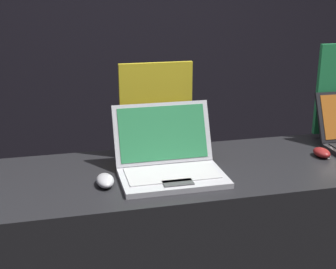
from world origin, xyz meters
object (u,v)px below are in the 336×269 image
mouse_middle (105,180)px  promo_stand_middle (156,112)px  mouse_back (322,153)px  laptop_middle (169,160)px

mouse_middle → promo_stand_middle: size_ratio=0.29×
mouse_back → mouse_middle: bearing=-175.0°
laptop_middle → mouse_back: (0.67, 0.03, -0.04)m
promo_stand_middle → mouse_back: 0.72m
laptop_middle → mouse_middle: 0.26m
laptop_middle → promo_stand_middle: bearing=90.0°
laptop_middle → mouse_back: laptop_middle is taller
mouse_middle → mouse_back: bearing=5.0°
mouse_middle → promo_stand_middle: 0.41m
laptop_middle → promo_stand_middle: promo_stand_middle is taller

